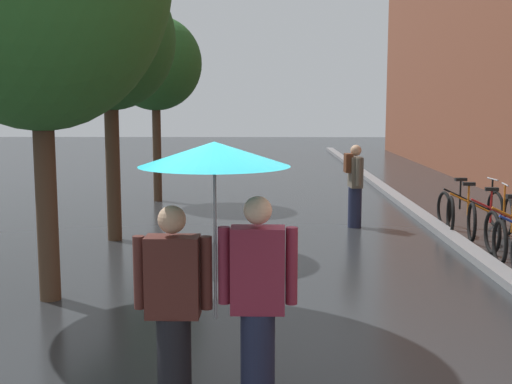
% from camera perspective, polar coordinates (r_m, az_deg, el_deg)
% --- Properties ---
extents(kerb_strip, '(0.30, 36.00, 0.12)m').
position_cam_1_polar(kerb_strip, '(15.78, 12.71, -0.96)').
color(kerb_strip, slate).
rests_on(kerb_strip, ground).
extents(street_tree_1, '(2.25, 2.25, 4.66)m').
position_cam_1_polar(street_tree_1, '(11.72, -12.55, 12.62)').
color(street_tree_1, '#473323').
rests_on(street_tree_1, ground).
extents(street_tree_2, '(2.22, 2.22, 4.45)m').
position_cam_1_polar(street_tree_2, '(16.20, -8.69, 10.87)').
color(street_tree_2, '#473323').
rests_on(street_tree_2, ground).
extents(parked_bicycle_4, '(1.16, 0.84, 0.96)m').
position_cam_1_polar(parked_bicycle_4, '(12.10, 20.51, -2.39)').
color(parked_bicycle_4, black).
rests_on(parked_bicycle_4, ground).
extents(parked_bicycle_5, '(1.16, 0.83, 0.96)m').
position_cam_1_polar(parked_bicycle_5, '(12.73, 18.71, -1.82)').
color(parked_bicycle_5, black).
rests_on(parked_bicycle_5, ground).
extents(parked_bicycle_6, '(1.14, 0.79, 0.96)m').
position_cam_1_polar(parked_bicycle_6, '(13.44, 17.97, -1.30)').
color(parked_bicycle_6, black).
rests_on(parked_bicycle_6, ground).
extents(couple_under_umbrella, '(1.22, 1.11, 2.13)m').
position_cam_1_polar(couple_under_umbrella, '(4.89, -3.51, -4.09)').
color(couple_under_umbrella, black).
rests_on(couple_under_umbrella, ground).
extents(pedestrian_walking_midground, '(0.35, 0.59, 1.60)m').
position_cam_1_polar(pedestrian_walking_midground, '(12.82, 8.50, 0.73)').
color(pedestrian_walking_midground, '#1E233D').
rests_on(pedestrian_walking_midground, ground).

